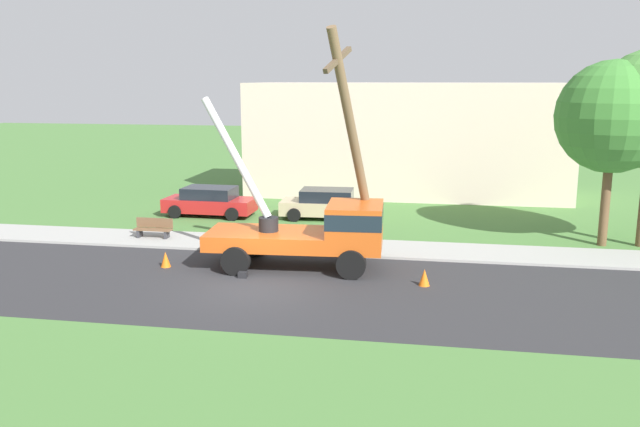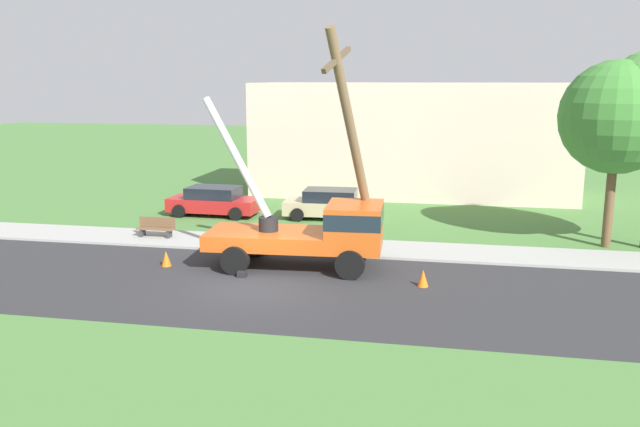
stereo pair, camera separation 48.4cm
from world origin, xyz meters
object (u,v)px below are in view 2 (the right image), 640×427
object	(u,v)px
traffic_cone_behind	(166,258)
park_bench	(156,228)
traffic_cone_ahead	(423,278)
traffic_cone_curbside	(355,252)
parked_sedan_red	(214,201)
roadside_tree_near	(617,118)
parked_sedan_tan	(330,204)
utility_truck	(318,229)
leaning_utility_pole	(355,149)

from	to	relation	value
traffic_cone_behind	park_bench	bearing A→B (deg)	119.37
traffic_cone_ahead	traffic_cone_curbside	distance (m)	3.90
parked_sedan_red	roadside_tree_near	bearing A→B (deg)	-9.28
traffic_cone_ahead	parked_sedan_tan	xyz separation A→B (m)	(-4.83, 9.83, 0.43)
traffic_cone_ahead	parked_sedan_red	bearing A→B (deg)	138.22
utility_truck	leaning_utility_pole	xyz separation A→B (m)	(1.26, 0.17, 2.84)
leaning_utility_pole	parked_sedan_tan	size ratio (longest dim) A/B	1.86
park_bench	roadside_tree_near	distance (m)	19.00
traffic_cone_ahead	roadside_tree_near	bearing A→B (deg)	43.39
traffic_cone_curbside	utility_truck	bearing A→B (deg)	-128.34
traffic_cone_ahead	parked_sedan_red	xyz separation A→B (m)	(-10.61, 9.48, 0.43)
traffic_cone_behind	parked_sedan_tan	size ratio (longest dim) A/B	0.13
leaning_utility_pole	park_bench	size ratio (longest dim) A/B	5.20
traffic_cone_curbside	parked_sedan_tan	size ratio (longest dim) A/B	0.13
parked_sedan_red	parked_sedan_tan	xyz separation A→B (m)	(5.78, 0.34, 0.00)
traffic_cone_curbside	parked_sedan_tan	xyz separation A→B (m)	(-2.21, 6.94, 0.43)
traffic_cone_curbside	park_bench	world-z (taller)	park_bench
parked_sedan_tan	utility_truck	bearing A→B (deg)	-82.71
utility_truck	traffic_cone_curbside	bearing A→B (deg)	51.66
traffic_cone_curbside	roadside_tree_near	world-z (taller)	roadside_tree_near
traffic_cone_curbside	parked_sedan_red	bearing A→B (deg)	140.43
utility_truck	parked_sedan_tan	world-z (taller)	utility_truck
parked_sedan_red	traffic_cone_ahead	bearing A→B (deg)	-41.78
parked_sedan_tan	park_bench	world-z (taller)	parked_sedan_tan
traffic_cone_behind	traffic_cone_curbside	distance (m)	6.93
leaning_utility_pole	traffic_cone_behind	world-z (taller)	leaning_utility_pole
traffic_cone_ahead	roadside_tree_near	size ratio (longest dim) A/B	0.08
traffic_cone_behind	traffic_cone_curbside	xyz separation A→B (m)	(6.54, 2.28, 0.00)
traffic_cone_ahead	park_bench	distance (m)	12.11
parked_sedan_red	parked_sedan_tan	distance (m)	5.79
parked_sedan_red	parked_sedan_tan	world-z (taller)	same
leaning_utility_pole	park_bench	distance (m)	9.96
leaning_utility_pole	park_bench	xyz separation A→B (m)	(-8.79, 2.75, -3.78)
parked_sedan_tan	roadside_tree_near	xyz separation A→B (m)	(11.82, -3.22, 4.44)
traffic_cone_ahead	parked_sedan_red	world-z (taller)	parked_sedan_red
parked_sedan_tan	leaning_utility_pole	bearing A→B (deg)	-74.12
traffic_cone_curbside	park_bench	distance (m)	8.79
parked_sedan_red	park_bench	world-z (taller)	parked_sedan_red
utility_truck	park_bench	size ratio (longest dim) A/B	4.31
leaning_utility_pole	traffic_cone_behind	size ratio (longest dim) A/B	14.86
traffic_cone_ahead	park_bench	size ratio (longest dim) A/B	0.35
park_bench	traffic_cone_ahead	bearing A→B (deg)	-21.16
utility_truck	leaning_utility_pole	distance (m)	3.11
utility_truck	traffic_cone_behind	distance (m)	5.59
traffic_cone_curbside	parked_sedan_red	world-z (taller)	parked_sedan_red
leaning_utility_pole	traffic_cone_ahead	bearing A→B (deg)	-32.99
traffic_cone_behind	traffic_cone_curbside	bearing A→B (deg)	19.23
parked_sedan_tan	park_bench	size ratio (longest dim) A/B	2.79
park_bench	parked_sedan_tan	bearing A→B (deg)	40.20
traffic_cone_ahead	parked_sedan_tan	distance (m)	10.96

